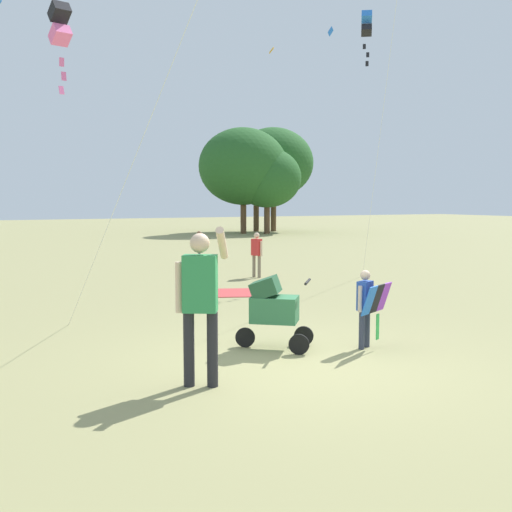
# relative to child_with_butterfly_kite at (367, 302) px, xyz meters

# --- Properties ---
(ground_plane) EXTENTS (120.00, 120.00, 0.00)m
(ground_plane) POSITION_rel_child_with_butterfly_kite_xyz_m (-1.20, -0.29, -0.66)
(ground_plane) COLOR #938E5B
(treeline_distant) EXTENTS (40.52, 8.31, 6.76)m
(treeline_distant) POSITION_rel_child_with_butterfly_kite_xyz_m (4.95, 26.99, 3.49)
(treeline_distant) COLOR brown
(treeline_distant) RESTS_ON ground
(child_with_butterfly_kite) EXTENTS (0.67, 0.50, 1.10)m
(child_with_butterfly_kite) POSITION_rel_child_with_butterfly_kite_xyz_m (0.00, 0.00, 0.00)
(child_with_butterfly_kite) COLOR #33384C
(child_with_butterfly_kite) RESTS_ON ground
(person_adult_flyer) EXTENTS (0.68, 0.49, 1.79)m
(person_adult_flyer) POSITION_rel_child_with_butterfly_kite_xyz_m (-2.71, -0.56, 0.38)
(person_adult_flyer) COLOR #232328
(person_adult_flyer) RESTS_ON ground
(stroller) EXTENTS (1.03, 0.91, 1.03)m
(stroller) POSITION_rel_child_with_butterfly_kite_xyz_m (-1.18, 0.58, -0.05)
(stroller) COLOR black
(stroller) RESTS_ON ground
(kite_adult_black) EXTENTS (1.15, 4.18, 5.22)m
(kite_adult_black) POSITION_rel_child_with_butterfly_kite_xyz_m (-3.43, 3.53, 4.18)
(kite_adult_black) COLOR black
(kite_adult_black) RESTS_ON ground
(kite_orange_delta) EXTENTS (1.67, 3.23, 7.02)m
(kite_orange_delta) POSITION_rel_child_with_butterfly_kite_xyz_m (4.85, 6.53, 5.97)
(kite_orange_delta) COLOR blue
(kite_orange_delta) RESTS_ON ground
(distant_kites_cluster) EXTENTS (19.07, 10.97, 6.80)m
(distant_kites_cluster) POSITION_rel_child_with_butterfly_kite_xyz_m (13.42, 27.43, 9.50)
(distant_kites_cluster) COLOR white
(person_red_shirt) EXTENTS (0.22, 0.34, 1.11)m
(person_red_shirt) POSITION_rel_child_with_butterfly_kite_xyz_m (1.83, 10.93, -0.01)
(person_red_shirt) COLOR #4C4C51
(person_red_shirt) RESTS_ON ground
(person_sitting_far) EXTENTS (0.25, 0.36, 1.21)m
(person_sitting_far) POSITION_rel_child_with_butterfly_kite_xyz_m (2.15, 7.61, 0.05)
(person_sitting_far) COLOR #7F705B
(person_sitting_far) RESTS_ON ground
(picnic_blanket) EXTENTS (1.90, 1.72, 0.02)m
(picnic_blanket) POSITION_rel_child_with_butterfly_kite_xyz_m (0.40, 5.44, -0.65)
(picnic_blanket) COLOR #CC3D3D
(picnic_blanket) RESTS_ON ground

